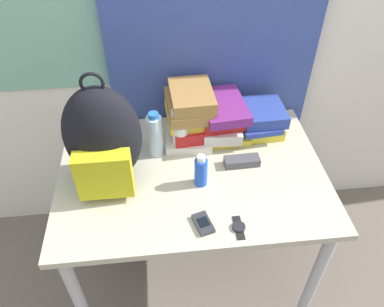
{
  "coord_description": "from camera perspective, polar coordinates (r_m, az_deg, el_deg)",
  "views": [
    {
      "loc": [
        -0.12,
        -0.72,
        1.85
      ],
      "look_at": [
        0.0,
        0.39,
        0.83
      ],
      "focal_mm": 35.0,
      "sensor_mm": 36.0,
      "label": 1
    }
  ],
  "objects": [
    {
      "name": "sunscreen_bottle",
      "position": [
        1.48,
        1.36,
        -2.7
      ],
      "size": [
        0.05,
        0.05,
        0.15
      ],
      "color": "blue",
      "rests_on": "desk"
    },
    {
      "name": "book_stack_right",
      "position": [
        1.76,
        10.36,
        5.19
      ],
      "size": [
        0.22,
        0.24,
        0.14
      ],
      "color": "yellow",
      "rests_on": "desk"
    },
    {
      "name": "book_stack_left",
      "position": [
        1.67,
        -0.32,
        5.95
      ],
      "size": [
        0.23,
        0.29,
        0.25
      ],
      "color": "silver",
      "rests_on": "desk"
    },
    {
      "name": "backpack",
      "position": [
        1.45,
        -13.42,
        2.08
      ],
      "size": [
        0.29,
        0.26,
        0.49
      ],
      "color": "black",
      "rests_on": "desk"
    },
    {
      "name": "sunglasses_case",
      "position": [
        1.61,
        7.6,
        -1.18
      ],
      "size": [
        0.15,
        0.06,
        0.04
      ],
      "color": "#47474C",
      "rests_on": "desk"
    },
    {
      "name": "sports_bottle",
      "position": [
        1.61,
        -1.8,
        3.63
      ],
      "size": [
        0.07,
        0.07,
        0.23
      ],
      "color": "white",
      "rests_on": "desk"
    },
    {
      "name": "wristwatch",
      "position": [
        1.39,
        7.14,
        -11.08
      ],
      "size": [
        0.05,
        0.1,
        0.01
      ],
      "color": "black",
      "rests_on": "desk"
    },
    {
      "name": "desk",
      "position": [
        1.64,
        0.0,
        -4.97
      ],
      "size": [
        1.12,
        0.77,
        0.73
      ],
      "color": "#B7B299",
      "rests_on": "ground_plane"
    },
    {
      "name": "book_stack_center",
      "position": [
        1.71,
        4.6,
        5.5
      ],
      "size": [
        0.24,
        0.3,
        0.18
      ],
      "color": "yellow",
      "rests_on": "desk"
    },
    {
      "name": "cell_phone",
      "position": [
        1.39,
        1.71,
        -10.61
      ],
      "size": [
        0.08,
        0.11,
        0.02
      ],
      "color": "#2D2D33",
      "rests_on": "desk"
    },
    {
      "name": "curtain_blue",
      "position": [
        1.66,
        3.5,
        21.22
      ],
      "size": [
        0.95,
        0.04,
        2.5
      ],
      "color": "#384C93",
      "rests_on": "ground_plane"
    },
    {
      "name": "wall_back",
      "position": [
        1.69,
        -1.99,
        21.74
      ],
      "size": [
        6.0,
        0.06,
        2.5
      ],
      "color": "silver",
      "rests_on": "ground_plane"
    },
    {
      "name": "water_bottle",
      "position": [
        1.6,
        -5.66,
        2.81
      ],
      "size": [
        0.07,
        0.07,
        0.22
      ],
      "color": "silver",
      "rests_on": "desk"
    }
  ]
}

